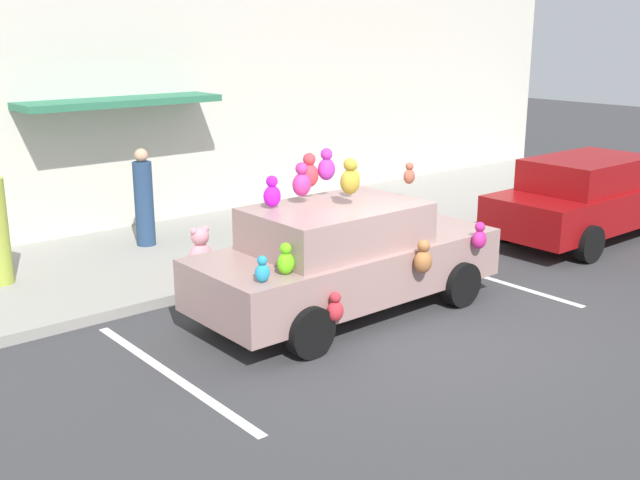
{
  "coord_description": "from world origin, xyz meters",
  "views": [
    {
      "loc": [
        -6.76,
        -6.23,
        3.82
      ],
      "look_at": [
        -0.04,
        1.83,
        0.9
      ],
      "focal_mm": 43.07,
      "sensor_mm": 36.0,
      "label": 1
    }
  ],
  "objects_px": {
    "plush_covered_car": "(345,256)",
    "pedestrian_walking_past": "(144,200)",
    "parked_sedan_behind": "(591,197)",
    "teddy_bear_on_sidewalk": "(201,252)"
  },
  "relations": [
    {
      "from": "plush_covered_car",
      "to": "teddy_bear_on_sidewalk",
      "type": "xyz_separation_m",
      "value": [
        -0.86,
        2.34,
        -0.31
      ]
    },
    {
      "from": "teddy_bear_on_sidewalk",
      "to": "pedestrian_walking_past",
      "type": "bearing_deg",
      "value": 86.44
    },
    {
      "from": "plush_covered_car",
      "to": "pedestrian_walking_past",
      "type": "xyz_separation_m",
      "value": [
        -0.73,
        4.38,
        0.13
      ]
    },
    {
      "from": "parked_sedan_behind",
      "to": "pedestrian_walking_past",
      "type": "bearing_deg",
      "value": 147.09
    },
    {
      "from": "plush_covered_car",
      "to": "parked_sedan_behind",
      "type": "relative_size",
      "value": 0.97
    },
    {
      "from": "plush_covered_car",
      "to": "pedestrian_walking_past",
      "type": "distance_m",
      "value": 4.44
    },
    {
      "from": "plush_covered_car",
      "to": "teddy_bear_on_sidewalk",
      "type": "relative_size",
      "value": 5.89
    },
    {
      "from": "plush_covered_car",
      "to": "pedestrian_walking_past",
      "type": "bearing_deg",
      "value": 99.52
    },
    {
      "from": "teddy_bear_on_sidewalk",
      "to": "plush_covered_car",
      "type": "bearing_deg",
      "value": -69.83
    },
    {
      "from": "pedestrian_walking_past",
      "to": "plush_covered_car",
      "type": "bearing_deg",
      "value": -80.48
    }
  ]
}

